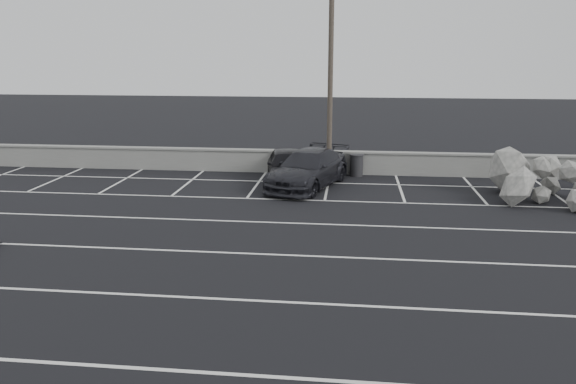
# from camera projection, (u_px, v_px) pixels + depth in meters

# --- Properties ---
(ground) EXTENTS (120.00, 120.00, 0.00)m
(ground) POSITION_uv_depth(u_px,v_px,m) (260.00, 301.00, 12.67)
(ground) COLOR black
(ground) RESTS_ON ground
(seawall) EXTENTS (50.00, 0.45, 1.06)m
(seawall) POSITION_uv_depth(u_px,v_px,m) (309.00, 161.00, 26.04)
(seawall) COLOR gray
(seawall) RESTS_ON ground
(stall_lines) EXTENTS (36.00, 20.05, 0.01)m
(stall_lines) POSITION_uv_depth(u_px,v_px,m) (281.00, 238.00, 16.93)
(stall_lines) COLOR silver
(stall_lines) RESTS_ON ground
(car_left) EXTENTS (2.40, 4.55, 1.48)m
(car_left) POSITION_uv_depth(u_px,v_px,m) (288.00, 166.00, 24.00)
(car_left) COLOR black
(car_left) RESTS_ON ground
(car_right) EXTENTS (3.68, 5.62, 1.51)m
(car_right) POSITION_uv_depth(u_px,v_px,m) (308.00, 169.00, 23.30)
(car_right) COLOR black
(car_right) RESTS_ON ground
(utility_pole) EXTENTS (1.13, 0.23, 8.47)m
(utility_pole) POSITION_uv_depth(u_px,v_px,m) (330.00, 80.00, 24.25)
(utility_pole) COLOR #4C4238
(utility_pole) RESTS_ON ground
(trash_bin) EXTENTS (0.83, 0.83, 1.00)m
(trash_bin) POSITION_uv_depth(u_px,v_px,m) (356.00, 165.00, 25.42)
(trash_bin) COLOR #252528
(trash_bin) RESTS_ON ground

